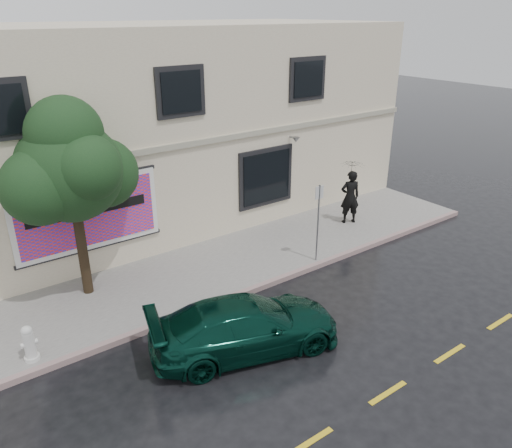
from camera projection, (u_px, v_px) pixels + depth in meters
ground at (283, 317)px, 13.09m from camera, size 90.00×90.00×0.00m
sidewalk at (217, 267)px, 15.47m from camera, size 20.00×3.50×0.15m
curb at (250, 291)px, 14.17m from camera, size 20.00×0.18×0.16m
road_marking at (388, 393)px, 10.50m from camera, size 19.00×0.12×0.01m
building at (131, 126)px, 18.36m from camera, size 20.00×8.12×7.00m
billboard at (88, 215)px, 14.18m from camera, size 4.30×0.16×2.20m
car at (246, 326)px, 11.62m from camera, size 4.85×3.14×1.30m
pedestrian at (350, 197)px, 18.18m from camera, size 0.86×0.73×1.99m
umbrella at (353, 162)px, 17.65m from camera, size 1.06×1.06×0.68m
street_tree at (70, 172)px, 12.61m from camera, size 2.63×2.63×4.85m
fire_hydrant at (29, 343)px, 11.12m from camera, size 0.36×0.34×0.88m
sign_pole at (318, 216)px, 15.18m from camera, size 0.31×0.05×2.50m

